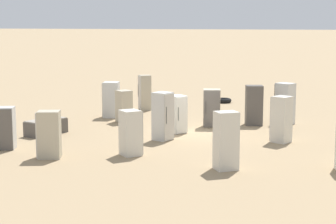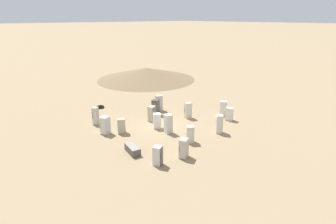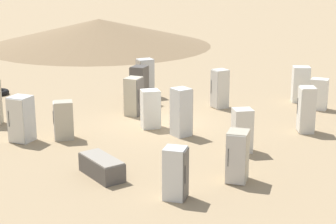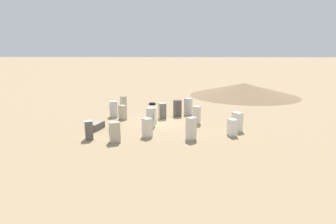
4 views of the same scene
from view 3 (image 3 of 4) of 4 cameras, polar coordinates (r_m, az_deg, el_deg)
name	(u,v)px [view 3 (image 3 of 4)]	position (r m, az deg, el deg)	size (l,w,h in m)	color
ground_plane	(160,123)	(23.43, -0.82, -1.12)	(1000.00, 1000.00, 0.00)	#9E8460
dirt_mound	(99,32)	(44.17, -7.02, 8.04)	(17.37, 17.37, 2.05)	#7F6647
discarded_fridge_0	(63,120)	(21.56, -10.57, -0.83)	(0.92, 0.88, 1.48)	#B2A88E
discarded_fridge_1	(301,84)	(27.41, 13.31, 2.76)	(1.01, 1.02, 1.70)	silver
discarded_fridge_2	(134,96)	(24.44, -3.48, 1.60)	(0.91, 0.87, 1.67)	#B2A88E
discarded_fridge_3	(151,109)	(22.59, -1.78, 0.31)	(0.91, 0.86, 1.57)	silver
discarded_fridge_4	(21,119)	(21.62, -14.69, -0.69)	(0.98, 0.96, 1.73)	silver
discarded_fridge_5	(242,130)	(19.99, 7.52, -1.86)	(0.90, 0.90, 1.57)	beige
discarded_fridge_6	(237,156)	(17.36, 7.07, -4.50)	(0.96, 0.90, 1.61)	#B2A88E
discarded_fridge_7	(139,85)	(26.36, -2.93, 2.76)	(0.94, 0.93, 1.79)	#4C4742
discarded_fridge_8	(181,112)	(21.56, 1.37, -0.01)	(0.76, 0.75, 1.88)	silver
discarded_fridge_9	(102,167)	(17.88, -6.75, -5.56)	(1.05, 1.88, 0.63)	#4C4742
discarded_fridge_10	(306,110)	(22.64, 13.88, 0.23)	(0.89, 0.88, 1.83)	beige
discarded_fridge_11	(319,94)	(26.25, 15.07, 1.77)	(0.80, 0.92, 1.41)	silver
discarded_fridge_12	(176,173)	(16.04, 0.78, -6.25)	(0.82, 0.84, 1.53)	silver
discarded_fridge_13	(220,89)	(25.70, 5.28, 2.37)	(0.80, 0.77, 1.78)	beige
discarded_fridge_14	(145,78)	(27.75, -2.35, 3.50)	(0.93, 0.84, 1.87)	silver
scrap_tire	(0,92)	(29.42, -16.74, 1.94)	(0.94, 0.94, 0.25)	black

